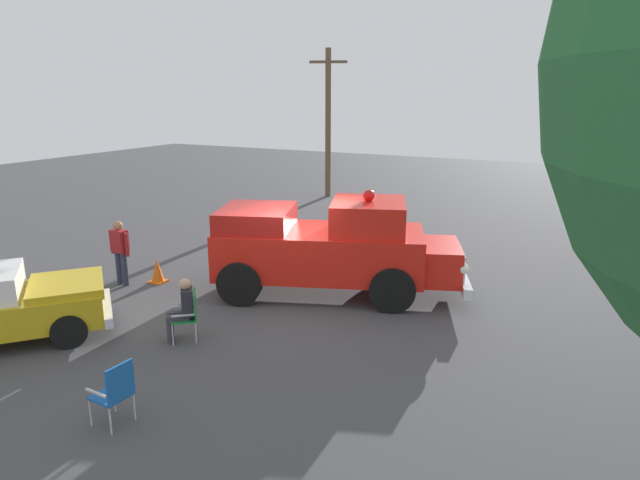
{
  "coord_description": "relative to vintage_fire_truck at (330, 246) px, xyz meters",
  "views": [
    {
      "loc": [
        10.96,
        6.28,
        4.82
      ],
      "look_at": [
        -0.53,
        0.44,
        1.35
      ],
      "focal_mm": 31.17,
      "sensor_mm": 36.0,
      "label": 1
    }
  ],
  "objects": [
    {
      "name": "utility_pole",
      "position": [
        -11.68,
        -5.78,
        2.27
      ],
      "size": [
        0.66,
        1.65,
        6.66
      ],
      "color": "brown",
      "rests_on": "ground"
    },
    {
      "name": "spectator_seated",
      "position": [
        3.71,
        -1.42,
        -0.5
      ],
      "size": [
        0.63,
        0.65,
        1.29
      ],
      "color": "#383842",
      "rests_on": "ground"
    },
    {
      "name": "vintage_fire_truck",
      "position": [
        0.0,
        0.0,
        0.0
      ],
      "size": [
        4.12,
        6.33,
        2.59
      ],
      "color": "black",
      "rests_on": "ground"
    },
    {
      "name": "lawn_chair_spare",
      "position": [
        6.45,
        -0.34,
        -0.61
      ],
      "size": [
        0.54,
        0.53,
        1.02
      ],
      "color": "#B7BABF",
      "rests_on": "ground"
    },
    {
      "name": "traffic_cone",
      "position": [
        1.29,
        -4.34,
        -0.89
      ],
      "size": [
        0.4,
        0.4,
        0.64
      ],
      "color": "orange",
      "rests_on": "ground"
    },
    {
      "name": "lawn_chair_near_truck",
      "position": [
        3.62,
        -1.32,
        -0.61
      ],
      "size": [
        0.69,
        0.69,
        1.02
      ],
      "color": "#B7BABF",
      "rests_on": "ground"
    },
    {
      "name": "ground_plane",
      "position": [
        0.61,
        -0.66,
        -1.2
      ],
      "size": [
        60.0,
        60.0,
        0.0
      ],
      "primitive_type": "plane",
      "color": "#424244"
    },
    {
      "name": "spectator_standing",
      "position": [
        1.84,
        -5.0,
        -0.23
      ],
      "size": [
        0.29,
        0.65,
        1.68
      ],
      "color": "#2D334C",
      "rests_on": "ground"
    }
  ]
}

